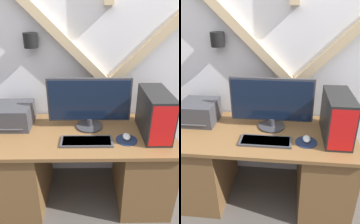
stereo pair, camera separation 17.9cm
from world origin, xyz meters
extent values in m
cube|color=silver|center=(0.00, 0.78, 1.35)|extent=(6.40, 0.05, 2.70)
cube|color=tan|center=(-0.20, 0.71, 1.50)|extent=(1.03, 0.08, 1.03)
cube|color=tan|center=(0.53, 0.71, 1.32)|extent=(0.97, 0.08, 0.97)
cylinder|color=black|center=(-0.42, 0.69, 1.44)|extent=(0.12, 0.12, 0.12)
cube|color=brown|center=(0.00, 0.36, 0.71)|extent=(1.58, 0.72, 0.03)
cube|color=brown|center=(-0.56, 0.36, 0.35)|extent=(0.44, 0.66, 0.69)
cube|color=brown|center=(0.56, 0.36, 0.35)|extent=(0.44, 0.66, 0.69)
cylinder|color=#333338|center=(0.07, 0.46, 0.73)|extent=(0.24, 0.24, 0.02)
cylinder|color=#333338|center=(0.07, 0.46, 0.77)|extent=(0.06, 0.06, 0.07)
cube|color=#333338|center=(0.07, 0.47, 0.98)|extent=(0.71, 0.03, 0.39)
cube|color=black|center=(0.07, 0.45, 0.98)|extent=(0.68, 0.01, 0.35)
cube|color=#3D3D42|center=(0.05, 0.21, 0.73)|extent=(0.42, 0.16, 0.02)
cube|color=#5B5B60|center=(0.05, 0.21, 0.74)|extent=(0.38, 0.13, 0.01)
cylinder|color=#19233D|center=(0.37, 0.24, 0.73)|extent=(0.18, 0.18, 0.00)
ellipsoid|color=silver|center=(0.38, 0.26, 0.74)|extent=(0.06, 0.10, 0.03)
cube|color=black|center=(0.61, 0.35, 0.91)|extent=(0.20, 0.46, 0.37)
cube|color=red|center=(0.61, 0.13, 0.91)|extent=(0.18, 0.01, 0.33)
cube|color=#38383D|center=(-0.60, 0.50, 0.82)|extent=(0.32, 0.32, 0.20)
cube|color=#515156|center=(-0.60, 0.41, 0.77)|extent=(0.23, 0.14, 0.01)
camera|label=1|loc=(0.05, -1.25, 1.71)|focal=35.00mm
camera|label=2|loc=(0.23, -1.24, 1.71)|focal=35.00mm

